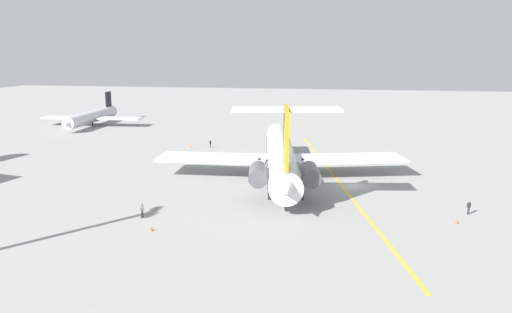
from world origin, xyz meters
name	(u,v)px	position (x,y,z in m)	size (l,w,h in m)	color
ground	(353,186)	(0.00, 0.00, 0.00)	(384.88, 384.88, 0.00)	gray
main_jetliner	(281,156)	(2.43, 11.24, 3.58)	(44.99, 39.94, 13.14)	silver
airliner_mid_right	(91,117)	(47.64, 68.63, 2.45)	(27.77, 27.44, 8.30)	silver
ground_crew_near_nose	(142,208)	(-18.68, 25.31, 1.10)	(0.28, 0.44, 1.73)	black
ground_crew_near_tail	(469,206)	(-10.64, -13.62, 1.12)	(0.28, 0.45, 1.77)	black
ground_crew_portside	(210,143)	(24.33, 28.84, 1.04)	(0.26, 0.37, 1.65)	black
safety_cone_nose	(152,228)	(-22.74, 22.48, 0.28)	(0.40, 0.40, 0.55)	#EA590F
safety_cone_wingtip	(190,146)	(23.97, 33.11, 0.28)	(0.40, 0.40, 0.55)	#EA590F
safety_cone_tail	(457,221)	(-14.20, -11.51, 0.28)	(0.40, 0.40, 0.55)	#EA590F
taxiway_centreline	(336,179)	(3.68, 2.62, 0.00)	(74.15, 0.36, 0.01)	gold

